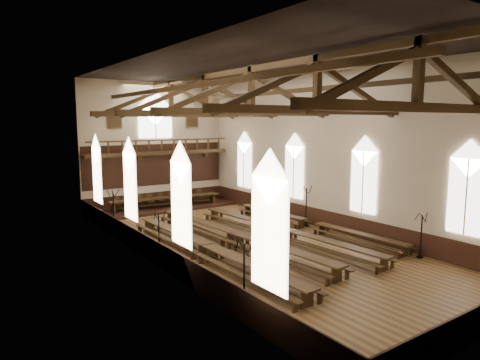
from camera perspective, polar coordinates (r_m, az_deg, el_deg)
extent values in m
plane|color=brown|center=(24.69, 1.46, -8.42)|extent=(26.00, 26.00, 0.00)
plane|color=beige|center=(35.09, -11.20, 4.56)|extent=(12.00, 0.00, 12.00)
plane|color=beige|center=(20.82, -11.94, 2.41)|extent=(0.00, 26.00, 26.00)
plane|color=beige|center=(27.75, 11.57, 3.73)|extent=(0.00, 26.00, 26.00)
plane|color=black|center=(23.91, 1.55, 15.26)|extent=(26.00, 26.00, 0.00)
cube|color=black|center=(35.57, -10.98, -2.53)|extent=(11.90, 0.08, 1.20)
cube|color=black|center=(21.68, -11.51, -9.24)|extent=(0.08, 25.90, 1.20)
cube|color=black|center=(28.36, 11.27, -5.17)|extent=(0.08, 25.90, 1.20)
cube|color=white|center=(13.44, 3.92, -7.30)|extent=(0.05, 1.80, 3.60)
cube|color=white|center=(13.08, 4.00, 0.33)|extent=(0.05, 1.80, 1.80)
cylinder|color=beige|center=(13.46, 4.06, -7.28)|extent=(0.08, 0.08, 3.60)
cube|color=white|center=(18.38, -7.86, -3.24)|extent=(0.05, 1.80, 3.60)
cube|color=white|center=(18.12, -7.97, 2.36)|extent=(0.05, 1.80, 1.80)
cylinder|color=beige|center=(18.40, -7.75, -3.22)|extent=(0.08, 0.08, 3.60)
cube|color=white|center=(23.82, -14.43, -0.89)|extent=(0.05, 1.80, 3.60)
cube|color=white|center=(23.62, -14.58, 3.44)|extent=(0.05, 1.80, 1.80)
cylinder|color=beige|center=(23.83, -14.34, -0.88)|extent=(0.08, 0.08, 3.60)
cube|color=white|center=(29.47, -18.51, 0.59)|extent=(0.05, 1.80, 3.60)
cube|color=white|center=(29.31, -18.66, 4.08)|extent=(0.05, 1.80, 1.80)
cylinder|color=beige|center=(29.48, -18.44, 0.59)|extent=(0.08, 0.08, 3.60)
cube|color=white|center=(22.62, 27.97, -2.01)|extent=(0.05, 1.80, 3.60)
cube|color=white|center=(22.41, 28.27, 2.53)|extent=(0.05, 1.80, 1.80)
cylinder|color=beige|center=(22.59, 27.93, -2.02)|extent=(0.08, 0.08, 3.60)
cube|color=white|center=(25.87, 16.12, -0.27)|extent=(0.05, 1.80, 3.60)
cube|color=white|center=(25.68, 16.27, 3.71)|extent=(0.05, 1.80, 1.80)
cylinder|color=beige|center=(25.83, 16.06, -0.28)|extent=(0.08, 0.08, 3.60)
cube|color=white|center=(29.97, 7.20, 1.05)|extent=(0.05, 1.80, 3.60)
cube|color=white|center=(29.82, 7.26, 4.48)|extent=(0.05, 1.80, 1.80)
cylinder|color=beige|center=(29.95, 7.15, 1.04)|extent=(0.08, 0.08, 3.60)
cube|color=white|center=(34.64, 0.56, 2.01)|extent=(0.05, 1.80, 3.60)
cube|color=white|center=(34.50, 0.56, 4.99)|extent=(0.05, 1.80, 1.80)
cylinder|color=beige|center=(34.61, 0.50, 2.01)|extent=(0.08, 0.08, 3.60)
cube|color=silver|center=(34.95, -11.21, 7.50)|extent=(2.80, 0.05, 2.40)
cube|color=silver|center=(34.97, -11.26, 9.47)|extent=(2.80, 0.05, 2.80)
cylinder|color=beige|center=(34.91, -11.18, 7.50)|extent=(0.10, 0.10, 2.40)
cube|color=#3B2712|center=(34.54, -10.74, 3.53)|extent=(11.80, 1.20, 0.20)
cube|color=black|center=(35.16, -11.09, 2.04)|extent=(11.80, 0.10, 3.30)
cube|color=#3B2712|center=(33.98, -10.41, 5.24)|extent=(11.60, 0.12, 0.10)
cube|color=#3B2712|center=(34.04, -10.37, 3.73)|extent=(11.60, 0.12, 0.10)
cube|color=#3B2712|center=(33.37, -18.08, 2.70)|extent=(0.35, 0.40, 0.50)
cube|color=#3B2712|center=(34.35, -13.29, 3.01)|extent=(0.35, 0.40, 0.50)
cube|color=#3B2712|center=(35.55, -8.78, 3.29)|extent=(0.35, 0.40, 0.50)
cube|color=#3B2712|center=(36.96, -4.59, 3.52)|extent=(0.35, 0.40, 0.50)
cube|color=brown|center=(33.77, -16.41, 7.84)|extent=(1.15, 0.06, 1.45)
cube|color=black|center=(33.73, -16.39, 7.84)|extent=(0.95, 0.04, 1.25)
cube|color=brown|center=(36.41, -6.42, 8.08)|extent=(1.15, 0.06, 1.45)
cube|color=black|center=(36.37, -6.39, 8.08)|extent=(0.95, 0.04, 1.25)
cube|color=#3B2712|center=(16.74, 22.51, 8.94)|extent=(11.70, 0.35, 0.35)
cube|color=#3B2712|center=(16.83, 22.74, 13.36)|extent=(0.30, 0.30, 2.40)
cube|color=#3B2712|center=(14.47, 16.33, 13.06)|extent=(5.44, 0.26, 2.40)
cube|color=#3B2712|center=(19.26, 27.39, 11.12)|extent=(5.44, 0.26, 2.40)
cube|color=#3B2712|center=(19.90, 10.19, 9.13)|extent=(11.70, 0.35, 0.35)
cube|color=#3B2712|center=(19.98, 10.28, 12.86)|extent=(0.30, 0.30, 2.40)
cube|color=#3B2712|center=(18.04, 3.61, 12.25)|extent=(5.44, 0.26, 2.40)
cube|color=#3B2712|center=(22.07, 15.65, 11.17)|extent=(5.44, 0.26, 2.40)
cube|color=#3B2712|center=(23.71, 1.53, 9.02)|extent=(11.70, 0.35, 0.35)
cube|color=#3B2712|center=(23.78, 1.54, 12.15)|extent=(0.30, 0.30, 2.40)
cube|color=#3B2712|center=(22.17, -4.60, 11.41)|extent=(5.44, 0.26, 2.40)
cube|color=#3B2712|center=(25.56, 6.84, 10.90)|extent=(5.44, 0.26, 2.40)
cube|color=#3B2712|center=(27.90, -4.64, 8.82)|extent=(11.70, 0.35, 0.35)
cube|color=#3B2712|center=(27.95, -4.67, 11.48)|extent=(0.30, 0.30, 2.40)
cube|color=#3B2712|center=(26.60, -10.12, 10.71)|extent=(5.44, 0.26, 2.40)
cube|color=#3B2712|center=(29.48, 0.27, 10.54)|extent=(5.44, 0.26, 2.40)
cube|color=#3B2712|center=(32.32, -9.15, 8.60)|extent=(11.70, 0.35, 0.35)
cube|color=#3B2712|center=(32.36, -9.20, 10.90)|extent=(0.30, 0.30, 2.40)
cube|color=#3B2712|center=(31.20, -14.03, 10.16)|extent=(5.44, 0.26, 2.40)
cube|color=#3B2712|center=(33.69, -4.70, 10.17)|extent=(5.44, 0.26, 2.40)
cube|color=#3B2712|center=(21.96, -5.72, 12.48)|extent=(0.25, 25.70, 0.25)
cube|color=#3B2712|center=(25.90, 7.67, 11.73)|extent=(0.25, 25.70, 0.25)
cube|color=#3B2712|center=(23.87, 1.55, 14.55)|extent=(0.30, 25.70, 0.30)
cube|color=#3B2712|center=(18.83, 1.50, -11.29)|extent=(0.90, 7.31, 0.08)
cube|color=#3B2712|center=(16.62, 8.46, -15.49)|extent=(0.62, 0.10, 0.70)
cube|color=#3B2712|center=(21.55, -3.75, -9.90)|extent=(0.62, 0.10, 0.70)
cube|color=#3B2712|center=(18.99, 1.50, -12.65)|extent=(0.23, 6.46, 0.08)
cube|color=#3B2712|center=(18.57, -0.12, -12.56)|extent=(0.46, 7.30, 0.06)
cube|color=#3B2712|center=(16.23, 6.89, -16.62)|extent=(0.24, 0.08, 0.41)
cube|color=#3B2712|center=(21.32, -5.31, -10.53)|extent=(0.24, 0.08, 0.41)
cube|color=#3B2712|center=(19.31, 3.05, -11.75)|extent=(0.46, 7.30, 0.06)
cube|color=#3B2712|center=(17.07, 10.18, -15.42)|extent=(0.24, 0.08, 0.41)
cube|color=#3B2712|center=(21.97, -2.37, -9.94)|extent=(0.24, 0.08, 0.41)
cube|color=#3B2712|center=(24.93, -8.68, -6.59)|extent=(0.90, 7.31, 0.08)
cube|color=#3B2712|center=(22.24, -4.87, -9.35)|extent=(0.62, 0.10, 0.70)
cube|color=#3B2712|center=(27.92, -11.65, -5.92)|extent=(0.62, 0.10, 0.70)
cube|color=#3B2712|center=(25.05, -8.66, -7.65)|extent=(0.23, 6.46, 0.08)
cube|color=#3B2712|center=(24.72, -10.01, -7.46)|extent=(0.46, 7.30, 0.06)
cube|color=#3B2712|center=(21.92, -6.27, -10.02)|extent=(0.24, 0.08, 0.41)
cube|color=#3B2712|center=(27.76, -12.91, -6.35)|extent=(0.24, 0.08, 0.41)
cube|color=#3B2712|center=(25.30, -7.36, -7.05)|extent=(0.46, 7.30, 0.06)
cube|color=#3B2712|center=(22.56, -3.38, -9.47)|extent=(0.24, 0.08, 0.41)
cube|color=#3B2712|center=(28.27, -10.49, -6.02)|extent=(0.24, 0.08, 0.41)
cube|color=#3B2712|center=(21.16, 5.01, -9.08)|extent=(1.27, 7.53, 0.09)
cube|color=#3B2712|center=(18.96, 11.69, -12.53)|extent=(0.64, 0.13, 0.72)
cube|color=#3B2712|center=(23.85, -0.24, -8.10)|extent=(0.64, 0.13, 0.72)
cube|color=#3B2712|center=(21.31, 5.00, -10.35)|extent=(0.55, 6.63, 0.09)
cube|color=#3B2712|center=(20.82, 3.66, -10.25)|extent=(0.82, 7.50, 0.06)
cube|color=#3B2712|center=(18.50, 10.45, -13.52)|extent=(0.24, 0.09, 0.42)
cube|color=#3B2712|center=(23.55, -1.59, -8.70)|extent=(0.24, 0.09, 0.42)
cube|color=#3B2712|center=(21.70, 6.29, -9.53)|extent=(0.82, 7.50, 0.06)
cube|color=#3B2712|center=(19.47, 13.08, -12.50)|extent=(0.24, 0.09, 0.42)
cube|color=#3B2712|center=(24.34, 0.92, -8.14)|extent=(0.24, 0.09, 0.42)
cube|color=#3B2712|center=(27.06, -5.10, -5.33)|extent=(1.27, 7.53, 0.09)
cube|color=#3B2712|center=(24.37, -1.12, -7.75)|extent=(0.64, 0.13, 0.72)
cube|color=#3B2712|center=(30.06, -8.29, -4.84)|extent=(0.64, 0.13, 0.72)
cube|color=#3B2712|center=(27.18, -5.09, -6.34)|extent=(0.55, 6.63, 0.09)
cube|color=#3B2712|center=(26.78, -6.28, -6.17)|extent=(0.82, 7.50, 0.06)
cube|color=#3B2712|center=(23.99, -2.31, -8.39)|extent=(0.24, 0.09, 0.42)
cube|color=#3B2712|center=(29.82, -9.44, -5.26)|extent=(0.24, 0.09, 0.42)
cube|color=#3B2712|center=(27.50, -3.93, -5.77)|extent=(0.82, 7.50, 0.06)
cube|color=#3B2712|center=(24.77, 0.18, -7.86)|extent=(0.24, 0.09, 0.42)
cube|color=#3B2712|center=(30.47, -7.25, -4.94)|extent=(0.24, 0.09, 0.42)
cube|color=#3B2712|center=(22.72, 11.63, -8.18)|extent=(1.13, 6.97, 0.08)
cube|color=#3B2712|center=(20.91, 17.92, -10.89)|extent=(0.59, 0.12, 0.66)
cube|color=#3B2712|center=(24.99, 6.38, -7.48)|extent=(0.59, 0.12, 0.66)
cube|color=#3B2712|center=(22.85, 11.60, -9.28)|extent=(0.47, 6.14, 0.08)
cube|color=#3B2712|center=(22.35, 10.58, -9.19)|extent=(0.72, 6.95, 0.06)
cube|color=#3B2712|center=(20.44, 17.03, -11.70)|extent=(0.23, 0.08, 0.39)
cube|color=#3B2712|center=(24.65, 5.27, -8.01)|extent=(0.23, 0.08, 0.39)
cube|color=#3B2712|center=(23.26, 12.60, -8.57)|extent=(0.72, 6.95, 0.06)
cube|color=#3B2712|center=(21.42, 18.94, -10.87)|extent=(0.23, 0.08, 0.39)
cube|color=#3B2712|center=(25.48, 7.29, -7.51)|extent=(0.23, 0.08, 0.39)
cube|color=#3B2712|center=(28.15, 0.64, -4.90)|extent=(1.13, 6.97, 0.08)
cube|color=#3B2712|center=(25.83, 4.69, -6.94)|extent=(0.59, 0.12, 0.66)
cube|color=#3B2712|center=(30.77, -2.75, -4.52)|extent=(0.59, 0.12, 0.66)
cube|color=#3B2712|center=(28.26, 0.64, -5.80)|extent=(0.47, 6.14, 0.08)
cube|color=#3B2712|center=(27.85, -0.35, -5.65)|extent=(0.72, 6.95, 0.06)
cube|color=#3B2712|center=(25.43, 3.73, -7.50)|extent=(0.23, 0.08, 0.39)
cube|color=#3B2712|center=(30.50, -3.74, -4.91)|extent=(0.23, 0.08, 0.39)
cube|color=#3B2712|center=(28.60, 1.60, -5.29)|extent=(0.72, 6.95, 0.06)
cube|color=#3B2712|center=(26.24, 5.74, -7.03)|extent=(0.23, 0.08, 0.39)
cube|color=#3B2712|center=(31.20, -1.87, -4.60)|extent=(0.23, 0.08, 0.39)
cube|color=#3B2712|center=(25.10, 15.43, -6.94)|extent=(0.87, 6.25, 0.07)
cube|color=#3B2712|center=(23.57, 20.70, -8.97)|extent=(0.53, 0.09, 0.60)
cube|color=#3B2712|center=(26.99, 10.80, -6.48)|extent=(0.53, 0.09, 0.60)
cube|color=#3B2712|center=(25.20, 15.39, -7.84)|extent=(0.29, 5.52, 0.07)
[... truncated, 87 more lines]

